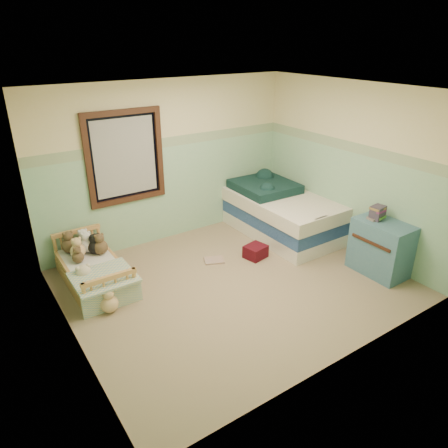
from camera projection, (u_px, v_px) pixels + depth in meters
floor at (234, 284)px, 5.65m from camera, size 4.20×3.60×0.02m
ceiling at (237, 90)px, 4.61m from camera, size 4.20×3.60×0.02m
wall_back at (168, 163)px, 6.49m from camera, size 4.20×0.04×2.50m
wall_front at (351, 255)px, 3.77m from camera, size 4.20×0.04×2.50m
wall_left at (60, 239)px, 4.06m from camera, size 0.04×3.60×2.50m
wall_right at (351, 169)px, 6.20m from camera, size 0.04×3.60×2.50m
wainscot_mint at (171, 193)px, 6.68m from camera, size 4.20×0.01×1.50m
border_strip at (168, 142)px, 6.34m from camera, size 4.20×0.01×0.15m
window_frame at (125, 157)px, 6.02m from camera, size 1.16×0.06×1.36m
window_blinds at (125, 157)px, 6.03m from camera, size 0.92×0.01×1.12m
toddler_bed_frame at (95, 278)px, 5.61m from camera, size 0.68×1.37×0.18m
toddler_mattress at (93, 268)px, 5.55m from camera, size 0.63×1.31×0.12m
patchwork_quilt at (104, 277)px, 5.20m from camera, size 0.74×0.68×0.03m
plush_bed_brown at (70, 245)px, 5.78m from camera, size 0.22×0.22×0.22m
plush_bed_white at (84, 242)px, 5.88m from camera, size 0.20×0.20×0.20m
plush_bed_tan at (78, 251)px, 5.64m from camera, size 0.20×0.20×0.20m
plush_bed_dark at (95, 247)px, 5.76m from camera, size 0.19×0.19×0.19m
plush_floor_cream at (86, 284)px, 5.35m from camera, size 0.29×0.29×0.29m
plush_floor_tan at (109, 304)px, 5.03m from camera, size 0.22×0.22×0.22m
twin_bed_frame at (277, 225)px, 7.10m from camera, size 1.08×2.17×0.22m
twin_boxspring at (277, 213)px, 7.01m from camera, size 1.08×2.17×0.22m
twin_mattress at (278, 201)px, 6.92m from camera, size 1.13×2.21×0.22m
teal_blanket at (265, 186)px, 7.05m from camera, size 0.95×1.00×0.14m
dresser at (381, 248)px, 5.76m from camera, size 0.48×0.76×0.76m
book_stack at (378, 213)px, 5.67m from camera, size 0.21×0.17×0.19m
red_pillow at (256, 252)px, 6.27m from camera, size 0.35×0.32×0.19m
floor_book at (214, 260)px, 6.19m from camera, size 0.35×0.31×0.03m
extra_plush_0 at (100, 247)px, 5.74m from camera, size 0.21×0.21×0.21m
extra_plush_1 at (87, 245)px, 5.80m from camera, size 0.21×0.21×0.21m
extra_plush_2 at (78, 257)px, 5.53m from camera, size 0.15×0.15×0.15m
extra_plush_3 at (96, 247)px, 5.76m from camera, size 0.20×0.20×0.20m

